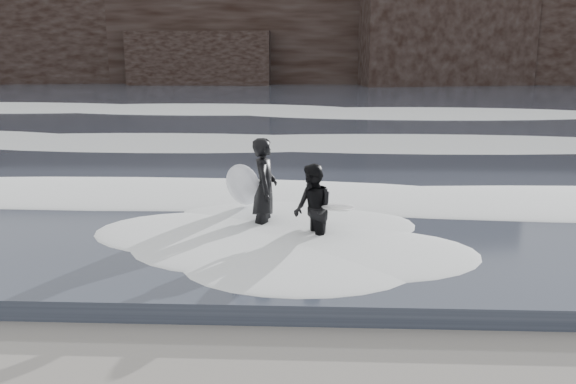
% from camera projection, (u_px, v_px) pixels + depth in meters
% --- Properties ---
extents(sea, '(90.00, 52.00, 0.30)m').
position_uv_depth(sea, '(311.00, 105.00, 33.51)').
color(sea, '#303744').
rests_on(sea, ground).
extents(headland, '(70.00, 9.00, 10.00)m').
position_uv_depth(headland, '(314.00, 18.00, 48.86)').
color(headland, black).
rests_on(headland, ground).
extents(foam_near, '(60.00, 3.20, 0.20)m').
position_uv_depth(foam_near, '(304.00, 190.00, 14.04)').
color(foam_near, white).
rests_on(foam_near, sea).
extents(foam_mid, '(60.00, 4.00, 0.24)m').
position_uv_depth(foam_mid, '(308.00, 139.00, 20.83)').
color(foam_mid, white).
rests_on(foam_mid, sea).
extents(foam_far, '(60.00, 4.80, 0.30)m').
position_uv_depth(foam_far, '(310.00, 108.00, 29.56)').
color(foam_far, white).
rests_on(foam_far, sea).
extents(surfer_left, '(0.99, 2.05, 1.90)m').
position_uv_depth(surfer_left, '(260.00, 189.00, 11.75)').
color(surfer_left, black).
rests_on(surfer_left, ground).
extents(surfer_right, '(1.15, 2.12, 1.58)m').
position_uv_depth(surfer_right, '(317.00, 209.00, 10.93)').
color(surfer_right, black).
rests_on(surfer_right, ground).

